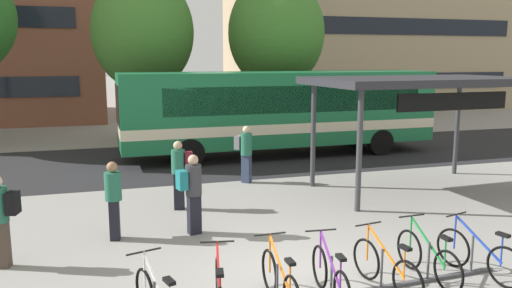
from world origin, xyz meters
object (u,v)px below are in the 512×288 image
object	(u,v)px
commuter_teal_pack_1	(114,195)
parked_bicycle_orange_2	(280,283)
commuter_black_pack_2	(1,215)
parked_bicycle_green_5	(428,258)
parked_bicycle_blue_6	(478,255)
parked_bicycle_orange_4	(386,269)
commuter_grey_pack_3	(245,150)
commuter_teal_pack_0	(192,189)
city_bus	(279,109)
street_tree_1	(276,33)
parked_bicycle_purple_3	(330,278)
transit_shelter	(419,85)
street_tree_2	(143,32)
commuter_maroon_pack_4	(180,170)

from	to	relation	value
commuter_teal_pack_1	parked_bicycle_orange_2	bearing A→B (deg)	37.50
commuter_black_pack_2	parked_bicycle_green_5	bearing A→B (deg)	173.18
parked_bicycle_blue_6	commuter_teal_pack_1	size ratio (longest dim) A/B	1.02
parked_bicycle_orange_4	commuter_grey_pack_3	xyz separation A→B (m)	(-0.22, 7.62, 0.61)
parked_bicycle_orange_4	commuter_teal_pack_0	size ratio (longest dim) A/B	0.99
city_bus	commuter_teal_pack_0	world-z (taller)	city_bus
parked_bicycle_green_5	commuter_black_pack_2	world-z (taller)	commuter_black_pack_2
commuter_grey_pack_3	street_tree_1	size ratio (longest dim) A/B	0.23
parked_bicycle_green_5	parked_bicycle_purple_3	bearing A→B (deg)	94.57
city_bus	transit_shelter	distance (m)	6.49
parked_bicycle_orange_2	street_tree_2	world-z (taller)	street_tree_2
parked_bicycle_orange_2	transit_shelter	size ratio (longest dim) A/B	0.29
parked_bicycle_orange_4	city_bus	bearing A→B (deg)	-19.15
parked_bicycle_green_5	commuter_maroon_pack_4	world-z (taller)	commuter_maroon_pack_4
parked_bicycle_blue_6	commuter_black_pack_2	xyz separation A→B (m)	(-7.87, 2.79, 0.59)
parked_bicycle_blue_6	street_tree_1	size ratio (longest dim) A/B	0.23
city_bus	street_tree_1	bearing A→B (deg)	-108.39
street_tree_1	parked_bicycle_orange_2	bearing A→B (deg)	-108.69
parked_bicycle_orange_2	parked_bicycle_blue_6	world-z (taller)	same
commuter_maroon_pack_4	street_tree_1	size ratio (longest dim) A/B	0.23
parked_bicycle_purple_3	commuter_black_pack_2	size ratio (longest dim) A/B	1.02
parked_bicycle_blue_6	commuter_black_pack_2	size ratio (longest dim) A/B	0.99
parked_bicycle_green_5	commuter_teal_pack_1	distance (m)	6.19
street_tree_1	street_tree_2	distance (m)	5.95
parked_bicycle_purple_3	parked_bicycle_orange_4	size ratio (longest dim) A/B	1.01
parked_bicycle_green_5	commuter_maroon_pack_4	distance (m)	6.31
parked_bicycle_orange_2	commuter_teal_pack_1	size ratio (longest dim) A/B	1.05
transit_shelter	commuter_maroon_pack_4	world-z (taller)	transit_shelter
parked_bicycle_orange_2	parked_bicycle_orange_4	bearing A→B (deg)	-90.32
city_bus	parked_bicycle_green_5	size ratio (longest dim) A/B	7.00
commuter_black_pack_2	street_tree_1	size ratio (longest dim) A/B	0.23
city_bus	parked_bicycle_orange_4	xyz separation A→B (m)	(-2.17, -11.44, -1.39)
parked_bicycle_green_5	commuter_maroon_pack_4	xyz separation A→B (m)	(-3.40, 5.28, 0.61)
parked_bicycle_orange_4	commuter_grey_pack_3	distance (m)	7.65
commuter_grey_pack_3	city_bus	bearing A→B (deg)	100.88
parked_bicycle_orange_4	parked_bicycle_blue_6	xyz separation A→B (m)	(1.81, 0.03, 0.00)
city_bus	parked_bicycle_orange_4	bearing A→B (deg)	78.39
commuter_teal_pack_1	commuter_black_pack_2	size ratio (longest dim) A/B	0.97
parked_bicycle_green_5	commuter_maroon_pack_4	size ratio (longest dim) A/B	1.00
city_bus	commuter_teal_pack_0	size ratio (longest dim) A/B	7.00
street_tree_2	commuter_black_pack_2	bearing A→B (deg)	-105.12
parked_bicycle_blue_6	commuter_grey_pack_3	bearing A→B (deg)	0.47
parked_bicycle_purple_3	commuter_teal_pack_1	size ratio (longest dim) A/B	1.05
commuter_maroon_pack_4	street_tree_2	xyz separation A→B (m)	(0.05, 10.72, 3.82)
commuter_teal_pack_0	street_tree_2	size ratio (longest dim) A/B	0.23
street_tree_1	street_tree_2	world-z (taller)	street_tree_1
commuter_teal_pack_1	commuter_black_pack_2	bearing A→B (deg)	-58.45
parked_bicycle_orange_4	commuter_grey_pack_3	world-z (taller)	commuter_grey_pack_3
commuter_grey_pack_3	street_tree_2	xyz separation A→B (m)	(-2.23, 8.55, 3.83)
commuter_teal_pack_1	street_tree_1	size ratio (longest dim) A/B	0.22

